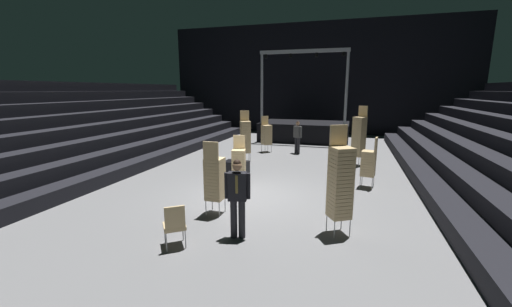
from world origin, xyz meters
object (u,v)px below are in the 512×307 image
object	(u,v)px
crew_worker_near_stage	(298,135)
equipment_road_case	(236,168)
stage_riser	(305,130)
chair_stack_front_left	(245,136)
chair_stack_mid_left	(369,162)
loose_chair_near_man	(175,223)
chair_stack_front_right	(340,182)
chair_stack_mid_right	(215,178)
chair_stack_mid_centre	(359,136)
man_with_tie	(237,194)
chair_stack_rear_left	(266,134)
chair_stack_rear_right	(239,161)

from	to	relation	value
crew_worker_near_stage	equipment_road_case	distance (m)	5.13
stage_riser	chair_stack_front_left	world-z (taller)	stage_riser
chair_stack_mid_left	crew_worker_near_stage	xyz separation A→B (m)	(-3.21, 5.01, 0.09)
loose_chair_near_man	crew_worker_near_stage	bearing A→B (deg)	48.24
chair_stack_front_right	chair_stack_mid_right	bearing A→B (deg)	-35.97
crew_worker_near_stage	chair_stack_mid_right	bearing A→B (deg)	-56.03
chair_stack_front_right	chair_stack_mid_left	bearing A→B (deg)	-132.64
chair_stack_front_left	chair_stack_mid_right	distance (m)	6.24
chair_stack_front_left	chair_stack_mid_left	size ratio (longest dim) A/B	1.35
chair_stack_mid_centre	man_with_tie	bearing A→B (deg)	104.66
man_with_tie	chair_stack_front_right	xyz separation A→B (m)	(2.12, 0.84, 0.22)
chair_stack_rear_left	chair_stack_rear_right	xyz separation A→B (m)	(0.62, -5.95, -0.08)
chair_stack_mid_centre	chair_stack_front_right	bearing A→B (deg)	118.91
chair_stack_front_right	equipment_road_case	world-z (taller)	chair_stack_front_right
chair_stack_front_left	crew_worker_near_stage	world-z (taller)	chair_stack_front_left
chair_stack_mid_centre	equipment_road_case	world-z (taller)	chair_stack_mid_centre
man_with_tie	loose_chair_near_man	size ratio (longest dim) A/B	1.88
chair_stack_mid_left	loose_chair_near_man	size ratio (longest dim) A/B	1.81
man_with_tie	equipment_road_case	distance (m)	5.26
stage_riser	chair_stack_front_right	world-z (taller)	stage_riser
stage_riser	chair_stack_rear_right	size ratio (longest dim) A/B	3.22
man_with_tie	chair_stack_mid_centre	size ratio (longest dim) A/B	0.70
chair_stack_mid_left	chair_stack_rear_left	bearing A→B (deg)	54.94
man_with_tie	chair_stack_mid_left	size ratio (longest dim) A/B	1.04
stage_riser	loose_chair_near_man	size ratio (longest dim) A/B	5.82
stage_riser	chair_stack_front_left	distance (m)	7.11
chair_stack_mid_left	loose_chair_near_man	world-z (taller)	chair_stack_mid_left
chair_stack_front_right	stage_riser	bearing A→B (deg)	-109.54
man_with_tie	chair_stack_mid_centre	distance (m)	8.32
man_with_tie	crew_worker_near_stage	world-z (taller)	man_with_tie
chair_stack_rear_left	loose_chair_near_man	distance (m)	10.48
chair_stack_front_right	crew_worker_near_stage	bearing A→B (deg)	-105.74
stage_riser	chair_stack_mid_centre	bearing A→B (deg)	-62.76
chair_stack_mid_left	equipment_road_case	size ratio (longest dim) A/B	1.90
chair_stack_rear_left	chair_stack_rear_right	bearing A→B (deg)	51.20
chair_stack_mid_right	equipment_road_case	xyz separation A→B (m)	(-0.80, 3.75, -0.71)
chair_stack_mid_left	chair_stack_mid_centre	bearing A→B (deg)	15.49
stage_riser	crew_worker_near_stage	size ratio (longest dim) A/B	3.28
chair_stack_front_right	equipment_road_case	bearing A→B (deg)	-76.43
chair_stack_mid_left	chair_stack_rear_left	xyz separation A→B (m)	(-4.84, 4.94, 0.08)
chair_stack_mid_centre	chair_stack_mid_right	bearing A→B (deg)	94.63
chair_stack_rear_left	man_with_tie	bearing A→B (deg)	56.58
stage_riser	chair_stack_rear_right	bearing A→B (deg)	-94.09
chair_stack_front_right	equipment_road_case	size ratio (longest dim) A/B	2.75
chair_stack_rear_right	stage_riser	bearing A→B (deg)	-106.98
chair_stack_rear_left	loose_chair_near_man	world-z (taller)	chair_stack_rear_left
chair_stack_mid_left	loose_chair_near_man	distance (m)	6.81
stage_riser	chair_stack_mid_centre	xyz separation A→B (m)	(3.20, -6.22, 0.62)
chair_stack_mid_centre	chair_stack_rear_left	world-z (taller)	chair_stack_mid_centre
chair_stack_mid_left	chair_stack_mid_centre	world-z (taller)	chair_stack_mid_centre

